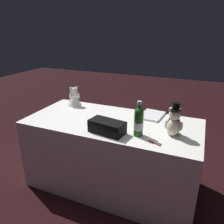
# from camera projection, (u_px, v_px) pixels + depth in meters

# --- Properties ---
(ground_plane) EXTENTS (12.00, 12.00, 0.00)m
(ground_plane) POSITION_uv_depth(u_px,v_px,m) (112.00, 183.00, 2.53)
(ground_plane) COLOR black
(reception_table) EXTENTS (1.79, 0.83, 0.79)m
(reception_table) POSITION_uv_depth(u_px,v_px,m) (112.00, 154.00, 2.39)
(reception_table) COLOR white
(reception_table) RESTS_ON ground_plane
(teddy_bear_groom) EXTENTS (0.16, 0.14, 0.31)m
(teddy_bear_groom) POSITION_uv_depth(u_px,v_px,m) (174.00, 122.00, 1.91)
(teddy_bear_groom) COLOR beige
(teddy_bear_groom) RESTS_ON reception_table
(teddy_bear_bride) EXTENTS (0.22, 0.23, 0.24)m
(teddy_bear_bride) POSITION_uv_depth(u_px,v_px,m) (74.00, 97.00, 2.68)
(teddy_bear_bride) COLOR white
(teddy_bear_bride) RESTS_ON reception_table
(champagne_bottle) EXTENTS (0.08, 0.08, 0.32)m
(champagne_bottle) POSITION_uv_depth(u_px,v_px,m) (139.00, 121.00, 1.90)
(champagne_bottle) COLOR #1E5618
(champagne_bottle) RESTS_ON reception_table
(signing_pen) EXTENTS (0.12, 0.07, 0.01)m
(signing_pen) POSITION_uv_depth(u_px,v_px,m) (155.00, 143.00, 1.80)
(signing_pen) COLOR maroon
(signing_pen) RESTS_ON reception_table
(gift_case_black) EXTENTS (0.35, 0.21, 0.12)m
(gift_case_black) POSITION_uv_depth(u_px,v_px,m) (107.00, 127.00, 1.98)
(gift_case_black) COLOR black
(gift_case_black) RESTS_ON reception_table
(guestbook) EXTENTS (0.26, 0.32, 0.02)m
(guestbook) POSITION_uv_depth(u_px,v_px,m) (152.00, 115.00, 2.37)
(guestbook) COLOR white
(guestbook) RESTS_ON reception_table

